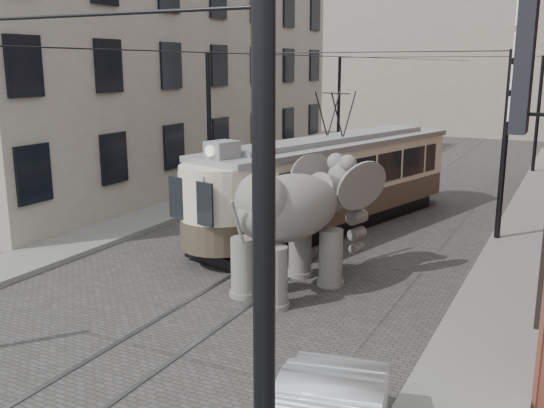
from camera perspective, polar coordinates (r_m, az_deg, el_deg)
The scene contains 9 objects.
ground at distance 16.73m, azimuth -0.55°, elevation -6.47°, with size 120.00×120.00×0.00m, color #43403E.
tram_rails at distance 16.72m, azimuth -0.56°, elevation -6.44°, with size 1.54×80.00×0.02m, color slate, non-canonical shape.
sidewalk_right at distance 15.08m, azimuth 20.39°, elevation -9.24°, with size 2.00×60.00×0.15m, color slate.
sidewalk_left at distance 20.40m, azimuth -17.00°, elevation -3.24°, with size 2.00×60.00×0.15m, color slate.
stucco_building at distance 30.18m, azimuth -10.58°, elevation 11.65°, with size 7.00×24.00×10.00m, color gray.
distant_block at distance 54.50m, azimuth 19.85°, elevation 13.69°, with size 28.00×10.00×14.00m, color gray.
catenary at distance 20.58m, azimuth 5.41°, elevation 5.73°, with size 11.00×30.20×6.00m, color black, non-canonical shape.
tram at distance 20.96m, azimuth 5.85°, elevation 4.00°, with size 2.42×11.74×4.66m, color beige, non-canonical shape.
elephant at distance 15.02m, azimuth 1.54°, elevation -2.18°, with size 2.95×5.36×3.28m, color slate, non-canonical shape.
Camera 1 is at (7.30, -13.99, 5.55)m, focal length 40.30 mm.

